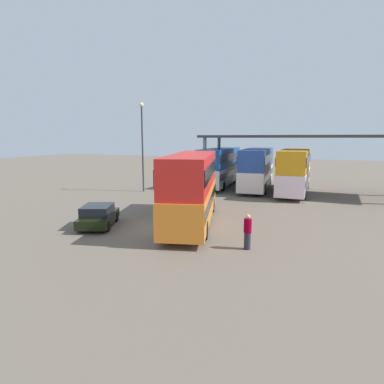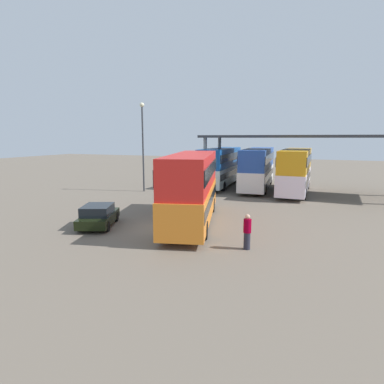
# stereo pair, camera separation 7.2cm
# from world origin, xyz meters

# --- Properties ---
(ground_plane) EXTENTS (140.00, 140.00, 0.00)m
(ground_plane) POSITION_xyz_m (0.00, 0.00, 0.00)
(ground_plane) COLOR #675C4F
(double_decker_main) EXTENTS (4.99, 10.80, 4.39)m
(double_decker_main) POSITION_xyz_m (1.21, 2.04, 2.40)
(double_decker_main) COLOR orange
(double_decker_main) RESTS_ON ground_plane
(parked_hatchback) EXTENTS (3.06, 4.14, 1.35)m
(parked_hatchback) POSITION_xyz_m (-3.81, -0.86, 0.67)
(parked_hatchback) COLOR black
(parked_hatchback) RESTS_ON ground_plane
(double_decker_near_canopy) EXTENTS (2.98, 10.63, 4.22)m
(double_decker_near_canopy) POSITION_xyz_m (-1.70, 17.98, 2.31)
(double_decker_near_canopy) COLOR silver
(double_decker_near_canopy) RESTS_ON ground_plane
(double_decker_mid_row) EXTENTS (3.29, 11.74, 4.24)m
(double_decker_mid_row) POSITION_xyz_m (2.45, 17.85, 2.32)
(double_decker_mid_row) COLOR white
(double_decker_mid_row) RESTS_ON ground_plane
(double_decker_far_right) EXTENTS (2.57, 10.46, 4.26)m
(double_decker_far_right) POSITION_xyz_m (6.39, 16.20, 2.33)
(double_decker_far_right) COLOR white
(double_decker_far_right) RESTS_ON ground_plane
(depot_canopy) EXTENTS (20.63, 6.45, 5.62)m
(depot_canopy) POSITION_xyz_m (7.30, 16.53, 5.25)
(depot_canopy) COLOR #33353A
(depot_canopy) RESTS_ON ground_plane
(lamppost_tall) EXTENTS (0.44, 0.44, 8.75)m
(lamppost_tall) POSITION_xyz_m (-7.87, 11.69, 5.42)
(lamppost_tall) COLOR #33353A
(lamppost_tall) RESTS_ON ground_plane
(pedestrian_waiting) EXTENTS (0.38, 0.38, 1.75)m
(pedestrian_waiting) POSITION_xyz_m (5.52, -1.59, 0.88)
(pedestrian_waiting) COLOR #262633
(pedestrian_waiting) RESTS_ON ground_plane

